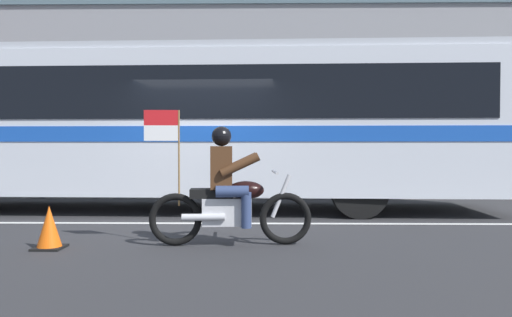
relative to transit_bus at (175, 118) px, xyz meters
The scene contains 8 objects.
ground_plane 2.35m from the transit_bus, 58.28° to the right, with size 60.00×60.00×0.00m, color #2B2B2D.
sidewalk_curb 4.37m from the transit_bus, 79.30° to the left, with size 28.00×3.80×0.15m, color #B7B2A8.
lane_center_stripe 2.70m from the transit_bus, 67.63° to the right, with size 26.60×0.14×0.01m, color silver.
office_building_facade 6.86m from the transit_bus, 83.20° to the left, with size 28.00×0.89×9.49m.
transit_bus is the anchor object (origin of this frame).
motorcycle_with_rider 4.01m from the transit_bus, 68.83° to the right, with size 2.19×0.64×1.78m.
fire_hydrant 7.05m from the transit_bus, 20.49° to the left, with size 0.22×0.30×0.75m.
traffic_cone 4.25m from the transit_bus, 103.03° to the right, with size 0.36×0.36×0.55m.
Camera 1 is at (1.11, -8.61, 1.30)m, focal length 33.44 mm.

